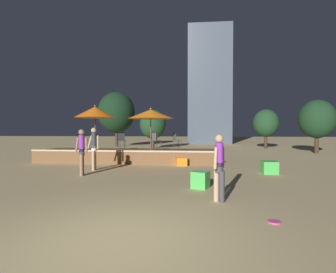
% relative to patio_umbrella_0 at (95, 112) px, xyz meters
% --- Properties ---
extents(ground_plane, '(120.00, 120.00, 0.00)m').
position_rel_patio_umbrella_0_xyz_m(ground_plane, '(3.75, -8.73, -2.59)').
color(ground_plane, tan).
extents(wooden_deck, '(9.56, 2.58, 0.70)m').
position_rel_patio_umbrella_0_xyz_m(wooden_deck, '(1.38, 1.30, -2.28)').
color(wooden_deck, brown).
rests_on(wooden_deck, ground).
extents(patio_umbrella_0, '(2.04, 2.04, 2.95)m').
position_rel_patio_umbrella_0_xyz_m(patio_umbrella_0, '(0.00, 0.00, 0.00)').
color(patio_umbrella_0, brown).
rests_on(patio_umbrella_0, ground).
extents(patio_umbrella_1, '(2.27, 2.27, 2.80)m').
position_rel_patio_umbrella_0_xyz_m(patio_umbrella_1, '(2.79, 0.13, -0.10)').
color(patio_umbrella_1, brown).
rests_on(patio_umbrella_1, ground).
extents(cube_seat_0, '(0.59, 0.59, 0.50)m').
position_rel_patio_umbrella_0_xyz_m(cube_seat_0, '(5.11, -4.88, -2.34)').
color(cube_seat_0, '#4CC651').
rests_on(cube_seat_0, ground).
extents(cube_seat_1, '(0.59, 0.59, 0.49)m').
position_rel_patio_umbrella_0_xyz_m(cube_seat_1, '(7.86, -2.05, -2.35)').
color(cube_seat_1, '#4CC651').
rests_on(cube_seat_1, ground).
extents(cube_seat_2, '(0.60, 0.60, 0.40)m').
position_rel_patio_umbrella_0_xyz_m(cube_seat_2, '(4.31, -0.13, -2.39)').
color(cube_seat_2, orange).
rests_on(cube_seat_2, ground).
extents(person_0, '(0.52, 0.31, 1.81)m').
position_rel_patio_umbrella_0_xyz_m(person_0, '(0.67, -1.88, -1.59)').
color(person_0, tan).
rests_on(person_0, ground).
extents(person_1, '(0.33, 0.39, 1.62)m').
position_rel_patio_umbrella_0_xyz_m(person_1, '(5.53, -6.30, -1.73)').
color(person_1, '#3F3F47').
rests_on(person_1, ground).
extents(person_2, '(0.47, 0.29, 1.74)m').
position_rel_patio_umbrella_0_xyz_m(person_2, '(0.72, -3.19, -1.64)').
color(person_2, '#3F3F47').
rests_on(person_2, ground).
extents(bistro_chair_0, '(0.47, 0.47, 0.90)m').
position_rel_patio_umbrella_0_xyz_m(bistro_chair_0, '(3.94, 1.26, -1.35)').
color(bistro_chair_0, '#47474C').
rests_on(bistro_chair_0, wooden_deck).
extents(bistro_chair_1, '(0.47, 0.47, 0.90)m').
position_rel_patio_umbrella_0_xyz_m(bistro_chair_1, '(2.91, 0.94, -1.35)').
color(bistro_chair_1, '#47474C').
rests_on(bistro_chair_1, wooden_deck).
extents(bistro_chair_2, '(0.46, 0.47, 0.90)m').
position_rel_patio_umbrella_0_xyz_m(bistro_chair_2, '(1.07, 1.02, -1.35)').
color(bistro_chair_2, '#2D3338').
rests_on(bistro_chair_2, wooden_deck).
extents(frisbee_disc, '(0.24, 0.24, 0.03)m').
position_rel_patio_umbrella_0_xyz_m(frisbee_disc, '(6.42, -7.64, -2.57)').
color(frisbee_disc, '#E54C99').
rests_on(frisbee_disc, ground).
extents(background_tree_0, '(3.72, 3.72, 5.50)m').
position_rel_patio_umbrella_0_xyz_m(background_tree_0, '(-2.91, 13.21, 0.86)').
color(background_tree_0, '#3D2B1C').
rests_on(background_tree_0, ground).
extents(background_tree_1, '(2.24, 2.24, 3.55)m').
position_rel_patio_umbrella_0_xyz_m(background_tree_1, '(11.36, 11.76, -0.29)').
color(background_tree_1, '#3D2B1C').
rests_on(background_tree_1, ground).
extents(background_tree_2, '(2.35, 2.35, 3.50)m').
position_rel_patio_umbrella_0_xyz_m(background_tree_2, '(1.24, 10.57, -0.39)').
color(background_tree_2, '#3D2B1C').
rests_on(background_tree_2, ground).
extents(background_tree_3, '(2.51, 2.51, 3.86)m').
position_rel_patio_umbrella_0_xyz_m(background_tree_3, '(13.72, 7.20, -0.12)').
color(background_tree_3, '#3D2B1C').
rests_on(background_tree_3, ground).
extents(distant_building, '(5.27, 4.63, 14.37)m').
position_rel_patio_umbrella_0_xyz_m(distant_building, '(6.77, 21.07, 4.59)').
color(distant_building, '#4C5666').
rests_on(distant_building, ground).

